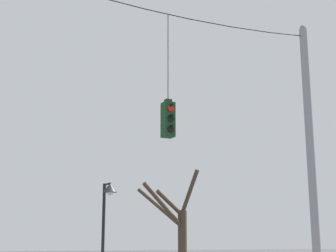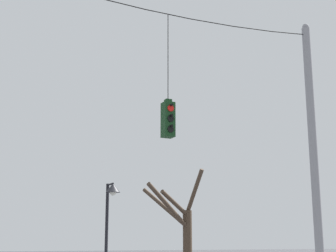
{
  "view_description": "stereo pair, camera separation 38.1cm",
  "coord_description": "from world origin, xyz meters",
  "px_view_note": "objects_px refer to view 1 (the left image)",
  "views": [
    {
      "loc": [
        -6.94,
        -13.9,
        1.85
      ],
      "look_at": [
        -0.03,
        -0.49,
        5.27
      ],
      "focal_mm": 55.0,
      "sensor_mm": 36.0,
      "label": 1
    },
    {
      "loc": [
        -6.6,
        -14.07,
        1.85
      ],
      "look_at": [
        -0.03,
        -0.49,
        5.27
      ],
      "focal_mm": 55.0,
      "sensor_mm": 36.0,
      "label": 2
    }
  ],
  "objects_px": {
    "traffic_light_near_right_pole": "(168,118)",
    "street_lamp": "(108,205)",
    "utility_pole_right": "(311,155)",
    "bare_tree": "(177,230)"
  },
  "relations": [
    {
      "from": "utility_pole_right",
      "to": "bare_tree",
      "type": "height_order",
      "value": "utility_pole_right"
    },
    {
      "from": "traffic_light_near_right_pole",
      "to": "bare_tree",
      "type": "distance_m",
      "value": 9.5
    },
    {
      "from": "street_lamp",
      "to": "bare_tree",
      "type": "relative_size",
      "value": 0.79
    },
    {
      "from": "street_lamp",
      "to": "utility_pole_right",
      "type": "bearing_deg",
      "value": -41.05
    },
    {
      "from": "traffic_light_near_right_pole",
      "to": "street_lamp",
      "type": "distance_m",
      "value": 5.4
    },
    {
      "from": "utility_pole_right",
      "to": "street_lamp",
      "type": "bearing_deg",
      "value": 138.95
    },
    {
      "from": "utility_pole_right",
      "to": "street_lamp",
      "type": "xyz_separation_m",
      "value": [
        -5.61,
        4.89,
        -1.59
      ]
    },
    {
      "from": "utility_pole_right",
      "to": "traffic_light_near_right_pole",
      "type": "distance_m",
      "value": 5.63
    },
    {
      "from": "traffic_light_near_right_pole",
      "to": "street_lamp",
      "type": "xyz_separation_m",
      "value": [
        -0.02,
        4.9,
        -2.27
      ]
    },
    {
      "from": "utility_pole_right",
      "to": "traffic_light_near_right_pole",
      "type": "relative_size",
      "value": 2.43
    }
  ]
}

